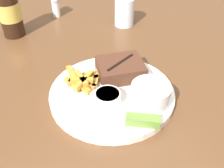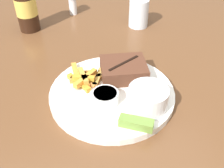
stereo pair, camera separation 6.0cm
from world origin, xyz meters
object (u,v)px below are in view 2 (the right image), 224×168
object	(u,v)px
coleslaw_cup	(148,97)
pickle_spear	(136,123)
dinner_plate	(112,94)
fork_utensil	(79,90)
salt_shaker	(74,5)
drinking_glass	(139,13)
dipping_sauce_cup	(105,97)
steak_portion	(124,70)
beer_bottle	(26,5)

from	to	relation	value
coleslaw_cup	pickle_spear	distance (m)	0.07
dinner_plate	pickle_spear	xyz separation A→B (m)	(0.01, -0.12, 0.02)
fork_utensil	salt_shaker	bearing A→B (deg)	98.28
pickle_spear	drinking_glass	world-z (taller)	drinking_glass
coleslaw_cup	dipping_sauce_cup	xyz separation A→B (m)	(-0.08, 0.04, -0.01)
coleslaw_cup	drinking_glass	size ratio (longest dim) A/B	0.92
steak_portion	pickle_spear	bearing A→B (deg)	-100.65
dinner_plate	pickle_spear	world-z (taller)	pickle_spear
dinner_plate	pickle_spear	size ratio (longest dim) A/B	4.18
dinner_plate	drinking_glass	bearing A→B (deg)	59.06
pickle_spear	drinking_glass	xyz separation A→B (m)	(0.18, 0.45, 0.02)
fork_utensil	drinking_glass	world-z (taller)	drinking_glass
steak_portion	drinking_glass	xyz separation A→B (m)	(0.15, 0.28, 0.01)
dipping_sauce_cup	salt_shaker	xyz separation A→B (m)	(0.03, 0.52, -0.00)
dipping_sauce_cup	pickle_spear	size ratio (longest dim) A/B	0.84
fork_utensil	steak_portion	bearing A→B (deg)	29.03
fork_utensil	dinner_plate	bearing A→B (deg)	0.00
beer_bottle	drinking_glass	distance (m)	0.37
dipping_sauce_cup	steak_portion	bearing A→B (deg)	48.74
coleslaw_cup	fork_utensil	world-z (taller)	coleslaw_cup
steak_portion	dipping_sauce_cup	distance (m)	0.11
dipping_sauce_cup	pickle_spear	bearing A→B (deg)	-66.18
dipping_sauce_cup	beer_bottle	xyz separation A→B (m)	(-0.14, 0.44, 0.05)
salt_shaker	pickle_spear	bearing A→B (deg)	-89.11
dipping_sauce_cup	fork_utensil	xyz separation A→B (m)	(-0.05, 0.06, -0.01)
steak_portion	dipping_sauce_cup	size ratio (longest dim) A/B	2.13
dinner_plate	dipping_sauce_cup	xyz separation A→B (m)	(-0.03, -0.03, 0.02)
dipping_sauce_cup	drinking_glass	size ratio (longest dim) A/B	0.63
dipping_sauce_cup	beer_bottle	distance (m)	0.46
dinner_plate	steak_portion	distance (m)	0.07
dinner_plate	pickle_spear	bearing A→B (deg)	-83.89
pickle_spear	fork_utensil	bearing A→B (deg)	120.92
dinner_plate	drinking_glass	world-z (taller)	drinking_glass
beer_bottle	salt_shaker	xyz separation A→B (m)	(0.17, 0.08, -0.05)
dipping_sauce_cup	salt_shaker	bearing A→B (deg)	86.81
fork_utensil	dipping_sauce_cup	bearing A→B (deg)	-32.23
dinner_plate	dipping_sauce_cup	distance (m)	0.05
steak_portion	drinking_glass	bearing A→B (deg)	61.57
steak_portion	drinking_glass	world-z (taller)	drinking_glass
dipping_sauce_cup	salt_shaker	distance (m)	0.52
coleslaw_cup	steak_portion	bearing A→B (deg)	95.96
dinner_plate	beer_bottle	size ratio (longest dim) A/B	1.24
beer_bottle	drinking_glass	bearing A→B (deg)	-13.03
fork_utensil	beer_bottle	world-z (taller)	beer_bottle
dinner_plate	salt_shaker	bearing A→B (deg)	89.61
dinner_plate	beer_bottle	distance (m)	0.45
steak_portion	pickle_spear	xyz separation A→B (m)	(-0.03, -0.17, -0.01)
pickle_spear	salt_shaker	xyz separation A→B (m)	(-0.01, 0.61, 0.00)
steak_portion	coleslaw_cup	world-z (taller)	coleslaw_cup
steak_portion	fork_utensil	size ratio (longest dim) A/B	0.95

